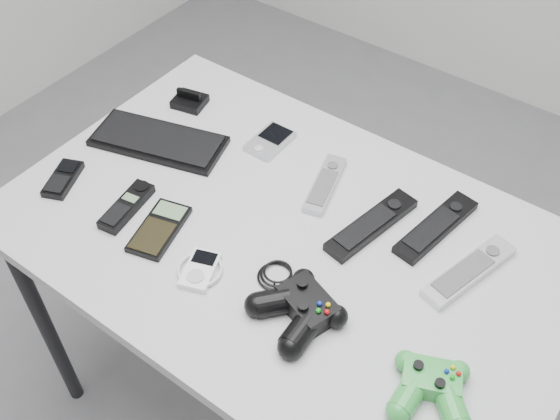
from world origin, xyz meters
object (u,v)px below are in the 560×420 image
Objects in this scene: mp3_player at (200,270)px; pda_keyboard at (158,141)px; controller_black at (301,307)px; cordless_handset at (127,206)px; remote_silver_b at (469,270)px; pda at (270,141)px; remote_black_a at (372,224)px; desk at (288,255)px; mobile_phone at (63,179)px; controller_green at (431,386)px; remote_black_b at (436,226)px; calculator at (159,229)px; remote_silver_a at (325,184)px.

pda_keyboard is at bearing 124.79° from mp3_player.
controller_black reaches higher than pda_keyboard.
remote_silver_b is at bearing 12.93° from cordless_handset.
pda is at bearing -173.10° from remote_silver_b.
remote_black_a is 0.25m from controller_black.
desk is 0.50m from mobile_phone.
remote_black_a is 1.59× the size of controller_green.
cordless_handset is at bearing -138.47° from remote_black_a.
pda is 0.52m from remote_silver_b.
controller_black is (-0.10, -0.32, 0.01)m from remote_black_b.
desk is 0.34m from cordless_handset.
mobile_phone is at bearing -144.31° from remote_black_a.
controller_black is (0.60, 0.02, 0.02)m from mobile_phone.
calculator is at bearing -11.55° from cordless_handset.
remote_black_a is 0.13m from remote_black_b.
controller_green is at bearing -51.91° from remote_silver_a.
remote_silver_a is 0.33m from controller_black.
mp3_player is 0.36× the size of controller_black.
mp3_player is (-0.08, -0.17, 0.07)m from desk.
desk is 5.24× the size of remote_black_b.
pda_keyboard is 0.25m from pda.
remote_black_a reaches higher than mobile_phone.
desk is at bearing 46.08° from mp3_player.
remote_black_b is 1.54× the size of cordless_handset.
cordless_handset is at bearing -108.76° from pda.
pda is at bearing 175.99° from remote_black_a.
mobile_phone is at bearing 169.01° from calculator.
pda_keyboard is at bearing -144.07° from pda.
calculator is at bearing -131.57° from remote_black_a.
mp3_player is at bearing -128.91° from remote_silver_b.
calculator is 0.34m from controller_black.
remote_black_a and cordless_handset have the same top height.
remote_silver_b is 1.48× the size of calculator.
remote_silver_a is at bearing 11.17° from mobile_phone.
desk is 8.05× the size of controller_green.
mobile_phone is at bearing 158.06° from mp3_player.
remote_silver_a is 0.69× the size of controller_black.
remote_black_b is at bearing 29.16° from mp3_player.
remote_black_b reaches higher than remote_silver_a.
remote_silver_b is (0.33, 0.12, 0.08)m from desk.
pda_keyboard is at bearing -158.73° from remote_black_b.
pda_keyboard reaches higher than desk.
controller_green reaches higher than pda.
cordless_handset reaches higher than pda_keyboard.
pda_keyboard is 0.22m from mobile_phone.
mobile_phone reaches higher than desk.
remote_black_b is at bearing 163.00° from remote_silver_b.
pda is 0.51× the size of remote_silver_b.
pda_keyboard is at bearing 179.03° from controller_black.
controller_green reaches higher than calculator.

